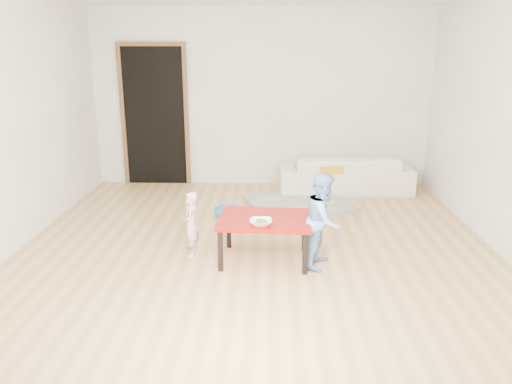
{
  "coord_description": "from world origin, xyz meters",
  "views": [
    {
      "loc": [
        0.14,
        -4.99,
        2.07
      ],
      "look_at": [
        0.0,
        -0.2,
        0.65
      ],
      "focal_mm": 35.0,
      "sensor_mm": 36.0,
      "label": 1
    }
  ],
  "objects_px": {
    "sofa": "(344,174)",
    "bowl": "(261,222)",
    "red_table": "(264,239)",
    "child_pink": "(191,224)",
    "basin": "(229,213)",
    "child_blue": "(323,220)"
  },
  "relations": [
    {
      "from": "bowl",
      "to": "child_blue",
      "type": "bearing_deg",
      "value": 10.96
    },
    {
      "from": "red_table",
      "to": "child_blue",
      "type": "bearing_deg",
      "value": -9.58
    },
    {
      "from": "bowl",
      "to": "child_blue",
      "type": "distance_m",
      "value": 0.61
    },
    {
      "from": "sofa",
      "to": "bowl",
      "type": "xyz_separation_m",
      "value": [
        -1.16,
        -2.65,
        0.2
      ]
    },
    {
      "from": "sofa",
      "to": "basin",
      "type": "xyz_separation_m",
      "value": [
        -1.59,
        -1.19,
        -0.22
      ]
    },
    {
      "from": "sofa",
      "to": "red_table",
      "type": "xyz_separation_m",
      "value": [
        -1.13,
        -2.44,
        -0.05
      ]
    },
    {
      "from": "basin",
      "to": "sofa",
      "type": "bearing_deg",
      "value": 36.75
    },
    {
      "from": "sofa",
      "to": "child_blue",
      "type": "height_order",
      "value": "child_blue"
    },
    {
      "from": "basin",
      "to": "bowl",
      "type": "bearing_deg",
      "value": -73.82
    },
    {
      "from": "red_table",
      "to": "child_pink",
      "type": "height_order",
      "value": "child_pink"
    },
    {
      "from": "sofa",
      "to": "bowl",
      "type": "bearing_deg",
      "value": 63.25
    },
    {
      "from": "sofa",
      "to": "red_table",
      "type": "height_order",
      "value": "sofa"
    },
    {
      "from": "sofa",
      "to": "red_table",
      "type": "distance_m",
      "value": 2.69
    },
    {
      "from": "red_table",
      "to": "bowl",
      "type": "xyz_separation_m",
      "value": [
        -0.03,
        -0.21,
        0.25
      ]
    },
    {
      "from": "bowl",
      "to": "basin",
      "type": "relative_size",
      "value": 0.57
    },
    {
      "from": "child_pink",
      "to": "child_blue",
      "type": "height_order",
      "value": "child_blue"
    },
    {
      "from": "red_table",
      "to": "child_pink",
      "type": "xyz_separation_m",
      "value": [
        -0.75,
        0.1,
        0.11
      ]
    },
    {
      "from": "sofa",
      "to": "basin",
      "type": "height_order",
      "value": "sofa"
    },
    {
      "from": "basin",
      "to": "red_table",
      "type": "bearing_deg",
      "value": -69.96
    },
    {
      "from": "red_table",
      "to": "bowl",
      "type": "height_order",
      "value": "bowl"
    },
    {
      "from": "red_table",
      "to": "child_blue",
      "type": "distance_m",
      "value": 0.62
    },
    {
      "from": "sofa",
      "to": "child_pink",
      "type": "bearing_deg",
      "value": 48.2
    }
  ]
}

